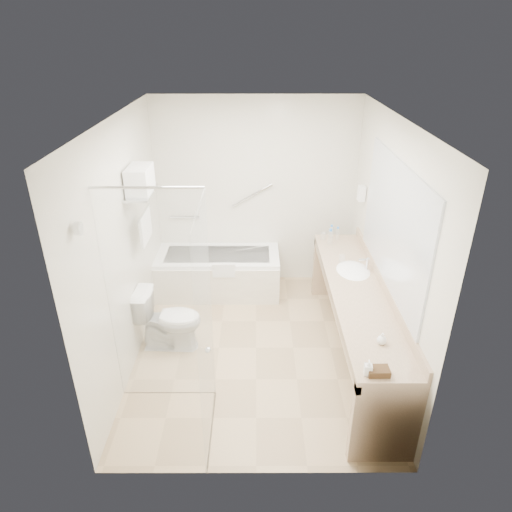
{
  "coord_description": "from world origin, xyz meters",
  "views": [
    {
      "loc": [
        -0.01,
        -4.09,
        3.22
      ],
      "look_at": [
        0.0,
        0.3,
        1.0
      ],
      "focal_mm": 32.0,
      "sensor_mm": 36.0,
      "label": 1
    }
  ],
  "objects_px": {
    "vanity_counter": "(356,307)",
    "toilet": "(169,319)",
    "amenity_basket": "(378,371)",
    "water_bottle_left": "(338,234)",
    "bathtub": "(219,273)"
  },
  "relations": [
    {
      "from": "bathtub",
      "to": "toilet",
      "type": "height_order",
      "value": "toilet"
    },
    {
      "from": "toilet",
      "to": "amenity_basket",
      "type": "bearing_deg",
      "value": -124.9
    },
    {
      "from": "amenity_basket",
      "to": "water_bottle_left",
      "type": "height_order",
      "value": "water_bottle_left"
    },
    {
      "from": "vanity_counter",
      "to": "toilet",
      "type": "distance_m",
      "value": 2.01
    },
    {
      "from": "bathtub",
      "to": "amenity_basket",
      "type": "xyz_separation_m",
      "value": [
        1.43,
        -2.64,
        0.6
      ]
    },
    {
      "from": "bathtub",
      "to": "toilet",
      "type": "relative_size",
      "value": 2.26
    },
    {
      "from": "vanity_counter",
      "to": "water_bottle_left",
      "type": "relative_size",
      "value": 16.08
    },
    {
      "from": "amenity_basket",
      "to": "water_bottle_left",
      "type": "bearing_deg",
      "value": 88.1
    },
    {
      "from": "bathtub",
      "to": "amenity_basket",
      "type": "bearing_deg",
      "value": -61.61
    },
    {
      "from": "toilet",
      "to": "bathtub",
      "type": "bearing_deg",
      "value": -17.95
    },
    {
      "from": "vanity_counter",
      "to": "toilet",
      "type": "relative_size",
      "value": 3.81
    },
    {
      "from": "vanity_counter",
      "to": "toilet",
      "type": "height_order",
      "value": "vanity_counter"
    },
    {
      "from": "vanity_counter",
      "to": "amenity_basket",
      "type": "height_order",
      "value": "vanity_counter"
    },
    {
      "from": "bathtub",
      "to": "toilet",
      "type": "distance_m",
      "value": 1.27
    },
    {
      "from": "vanity_counter",
      "to": "water_bottle_left",
      "type": "distance_m",
      "value": 1.24
    }
  ]
}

